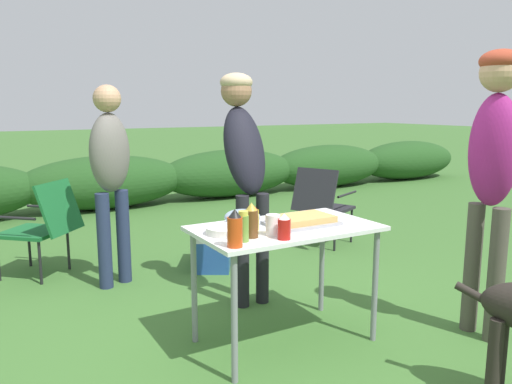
{
  "coord_description": "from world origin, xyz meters",
  "views": [
    {
      "loc": [
        -1.61,
        -2.46,
        1.46
      ],
      "look_at": [
        0.02,
        0.39,
        0.89
      ],
      "focal_mm": 35.0,
      "sensor_mm": 36.0,
      "label": 1
    }
  ],
  "objects_px": {
    "standing_person_with_beanie": "(110,166)",
    "mustard_bottle": "(253,218)",
    "beer_bottle": "(251,221)",
    "mixing_bowl": "(242,217)",
    "food_tray": "(301,221)",
    "hot_sauce_bottle": "(235,229)",
    "folding_table": "(285,238)",
    "standing_person_in_navy_coat": "(244,154)",
    "camp_chair_near_hedge": "(322,202)",
    "camp_chair_green_behind_table": "(43,223)",
    "relish_jar": "(243,227)",
    "cooler_box": "(213,249)",
    "paper_cup_stack": "(273,225)",
    "standing_person_in_dark_puffer": "(493,157)",
    "ketchup_bottle": "(284,227)",
    "plate_stack": "(226,230)"
  },
  "relations": [
    {
      "from": "paper_cup_stack",
      "to": "beer_bottle",
      "type": "xyz_separation_m",
      "value": [
        -0.13,
        0.02,
        0.03
      ]
    },
    {
      "from": "standing_person_with_beanie",
      "to": "camp_chair_green_behind_table",
      "type": "distance_m",
      "value": 0.86
    },
    {
      "from": "paper_cup_stack",
      "to": "mustard_bottle",
      "type": "xyz_separation_m",
      "value": [
        -0.05,
        0.15,
        0.02
      ]
    },
    {
      "from": "food_tray",
      "to": "hot_sauce_bottle",
      "type": "distance_m",
      "value": 0.62
    },
    {
      "from": "plate_stack",
      "to": "standing_person_in_navy_coat",
      "type": "relative_size",
      "value": 0.14
    },
    {
      "from": "mustard_bottle",
      "to": "camp_chair_near_hedge",
      "type": "distance_m",
      "value": 2.4
    },
    {
      "from": "mustard_bottle",
      "to": "hot_sauce_bottle",
      "type": "xyz_separation_m",
      "value": [
        -0.25,
        -0.25,
        0.02
      ]
    },
    {
      "from": "beer_bottle",
      "to": "camp_chair_green_behind_table",
      "type": "distance_m",
      "value": 2.35
    },
    {
      "from": "plate_stack",
      "to": "beer_bottle",
      "type": "bearing_deg",
      "value": -58.69
    },
    {
      "from": "standing_person_in_navy_coat",
      "to": "camp_chair_green_behind_table",
      "type": "relative_size",
      "value": 2.04
    },
    {
      "from": "mustard_bottle",
      "to": "camp_chair_green_behind_table",
      "type": "distance_m",
      "value": 2.26
    },
    {
      "from": "standing_person_in_navy_coat",
      "to": "standing_person_with_beanie",
      "type": "distance_m",
      "value": 1.12
    },
    {
      "from": "mustard_bottle",
      "to": "cooler_box",
      "type": "relative_size",
      "value": 0.27
    },
    {
      "from": "camp_chair_near_hedge",
      "to": "cooler_box",
      "type": "height_order",
      "value": "camp_chair_near_hedge"
    },
    {
      "from": "camp_chair_near_hedge",
      "to": "relish_jar",
      "type": "bearing_deg",
      "value": -71.49
    },
    {
      "from": "hot_sauce_bottle",
      "to": "standing_person_in_dark_puffer",
      "type": "bearing_deg",
      "value": -10.75
    },
    {
      "from": "folding_table",
      "to": "standing_person_in_dark_puffer",
      "type": "xyz_separation_m",
      "value": [
        1.14,
        -0.55,
        0.49
      ]
    },
    {
      "from": "folding_table",
      "to": "relish_jar",
      "type": "height_order",
      "value": "relish_jar"
    },
    {
      "from": "relish_jar",
      "to": "food_tray",
      "type": "bearing_deg",
      "value": 17.89
    },
    {
      "from": "relish_jar",
      "to": "standing_person_in_navy_coat",
      "type": "distance_m",
      "value": 1.09
    },
    {
      "from": "mixing_bowl",
      "to": "ketchup_bottle",
      "type": "height_order",
      "value": "ketchup_bottle"
    },
    {
      "from": "standing_person_with_beanie",
      "to": "standing_person_in_navy_coat",
      "type": "bearing_deg",
      "value": -68.53
    },
    {
      "from": "paper_cup_stack",
      "to": "camp_chair_near_hedge",
      "type": "bearing_deg",
      "value": 46.22
    },
    {
      "from": "standing_person_with_beanie",
      "to": "standing_person_in_dark_puffer",
      "type": "distance_m",
      "value": 2.77
    },
    {
      "from": "ketchup_bottle",
      "to": "standing_person_in_navy_coat",
      "type": "bearing_deg",
      "value": 73.75
    },
    {
      "from": "standing_person_in_navy_coat",
      "to": "camp_chair_near_hedge",
      "type": "bearing_deg",
      "value": 33.3
    },
    {
      "from": "standing_person_with_beanie",
      "to": "beer_bottle",
      "type": "bearing_deg",
      "value": -100.94
    },
    {
      "from": "relish_jar",
      "to": "cooler_box",
      "type": "relative_size",
      "value": 0.29
    },
    {
      "from": "standing_person_in_dark_puffer",
      "to": "camp_chair_green_behind_table",
      "type": "distance_m",
      "value": 3.52
    },
    {
      "from": "folding_table",
      "to": "mustard_bottle",
      "type": "distance_m",
      "value": 0.27
    },
    {
      "from": "cooler_box",
      "to": "standing_person_with_beanie",
      "type": "bearing_deg",
      "value": -58.64
    },
    {
      "from": "paper_cup_stack",
      "to": "standing_person_in_navy_coat",
      "type": "height_order",
      "value": "standing_person_in_navy_coat"
    },
    {
      "from": "mustard_bottle",
      "to": "standing_person_in_dark_puffer",
      "type": "relative_size",
      "value": 0.09
    },
    {
      "from": "plate_stack",
      "to": "mixing_bowl",
      "type": "distance_m",
      "value": 0.24
    },
    {
      "from": "food_tray",
      "to": "mustard_bottle",
      "type": "xyz_separation_m",
      "value": [
        -0.33,
        0.02,
        0.05
      ]
    },
    {
      "from": "mixing_bowl",
      "to": "mustard_bottle",
      "type": "height_order",
      "value": "mustard_bottle"
    },
    {
      "from": "standing_person_with_beanie",
      "to": "mustard_bottle",
      "type": "bearing_deg",
      "value": -97.19
    },
    {
      "from": "food_tray",
      "to": "standing_person_in_navy_coat",
      "type": "relative_size",
      "value": 0.25
    },
    {
      "from": "beer_bottle",
      "to": "standing_person_in_navy_coat",
      "type": "xyz_separation_m",
      "value": [
        0.42,
        0.87,
        0.28
      ]
    },
    {
      "from": "ketchup_bottle",
      "to": "standing_person_with_beanie",
      "type": "bearing_deg",
      "value": 105.36
    },
    {
      "from": "camp_chair_green_behind_table",
      "to": "relish_jar",
      "type": "bearing_deg",
      "value": -119.11
    },
    {
      "from": "plate_stack",
      "to": "hot_sauce_bottle",
      "type": "relative_size",
      "value": 1.18
    },
    {
      "from": "relish_jar",
      "to": "hot_sauce_bottle",
      "type": "bearing_deg",
      "value": -140.97
    },
    {
      "from": "hot_sauce_bottle",
      "to": "standing_person_in_navy_coat",
      "type": "height_order",
      "value": "standing_person_in_navy_coat"
    },
    {
      "from": "beer_bottle",
      "to": "mixing_bowl",
      "type": "bearing_deg",
      "value": 71.18
    },
    {
      "from": "mustard_bottle",
      "to": "cooler_box",
      "type": "xyz_separation_m",
      "value": [
        0.46,
        1.56,
        -0.64
      ]
    },
    {
      "from": "mixing_bowl",
      "to": "camp_chair_near_hedge",
      "type": "relative_size",
      "value": 0.27
    },
    {
      "from": "food_tray",
      "to": "beer_bottle",
      "type": "height_order",
      "value": "beer_bottle"
    },
    {
      "from": "mixing_bowl",
      "to": "camp_chair_green_behind_table",
      "type": "xyz_separation_m",
      "value": [
        -0.92,
        1.88,
        -0.32
      ]
    },
    {
      "from": "paper_cup_stack",
      "to": "mustard_bottle",
      "type": "relative_size",
      "value": 0.75
    }
  ]
}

